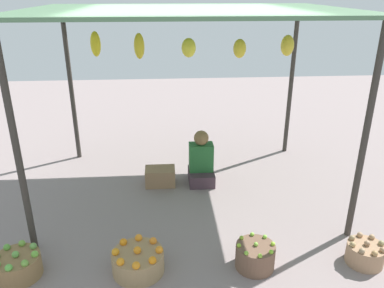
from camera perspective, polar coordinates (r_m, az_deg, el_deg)
ground_plane at (r=5.44m, az=-0.52°, el=-6.62°), size 14.00×14.00×0.00m
market_stall_structure at (r=4.77m, az=-0.56°, el=17.71°), size 3.80×2.73×2.40m
vendor_person at (r=5.49m, az=1.38°, el=-2.83°), size 0.36×0.44×0.78m
basket_green_apples at (r=4.26m, az=-24.55°, el=-16.15°), size 0.44×0.44×0.29m
basket_oranges at (r=4.00m, az=-8.04°, el=-16.90°), size 0.52×0.52×0.29m
basket_limes at (r=4.06m, az=9.39°, el=-16.14°), size 0.40×0.40×0.29m
basket_potatoes at (r=4.43m, az=24.41°, el=-14.62°), size 0.37×0.37×0.27m
wooden_crate_near_vendor at (r=5.50m, az=-4.76°, el=-4.85°), size 0.42×0.29×0.25m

